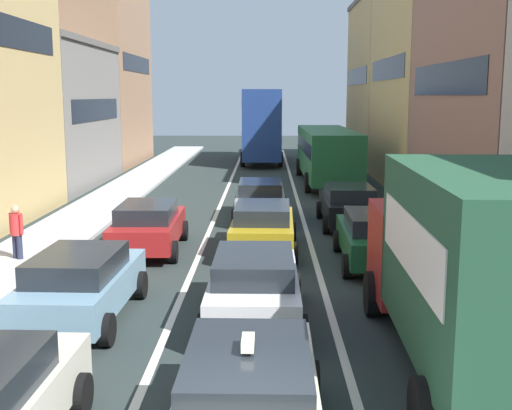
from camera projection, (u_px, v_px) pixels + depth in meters
name	position (u px, v px, depth m)	size (l,w,h in m)	color
sidewalk_left	(97.00, 209.00, 26.63)	(2.60, 64.00, 0.14)	#B9B9B9
lane_stripe_left	(218.00, 211.00, 26.56)	(0.16, 60.00, 0.01)	silver
lane_stripe_right	(301.00, 211.00, 26.50)	(0.16, 60.00, 0.01)	silver
building_row_right	(479.00, 87.00, 29.18)	(7.20, 43.90, 11.22)	tan
removalist_box_truck	(472.00, 262.00, 10.65)	(2.88, 7.77, 3.58)	#A51E1E
taxi_centre_lane_front	(249.00, 396.00, 8.44)	(2.10, 4.32, 1.66)	beige
sedan_centre_lane_second	(254.00, 284.00, 13.43)	(2.07, 4.31, 1.49)	silver
wagon_left_lane_second	(81.00, 283.00, 13.52)	(2.15, 4.35, 1.49)	#759EB7
hatchback_centre_lane_third	(263.00, 226.00, 19.40)	(2.15, 4.35, 1.49)	#B29319
sedan_left_lane_third	(148.00, 225.00, 19.53)	(2.14, 4.34, 1.49)	#A51E1E
coupe_centre_lane_fourth	(260.00, 199.00, 24.61)	(2.07, 4.31, 1.49)	gray
sedan_right_lane_behind_truck	(375.00, 237.00, 17.98)	(2.14, 4.34, 1.49)	#19592D
wagon_right_lane_far	(348.00, 204.00, 23.35)	(2.07, 4.31, 1.49)	black
bus_mid_queue_primary	(327.00, 151.00, 34.25)	(2.90, 10.53, 2.90)	#1E6033
bus_far_queue_secondary	(261.00, 122.00, 45.42)	(2.91, 10.53, 5.06)	navy
pedestrian_mid_sidewalk	(17.00, 230.00, 18.08)	(0.48, 0.34, 1.66)	#262D47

